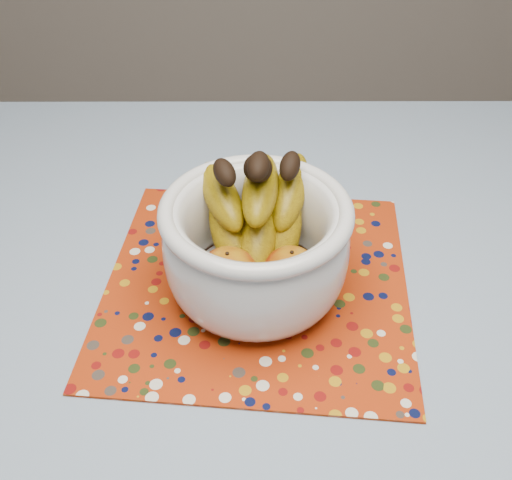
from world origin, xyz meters
TOP-DOWN VIEW (x-y plane):
  - table at (0.00, 0.00)m, footprint 1.20×1.20m
  - tablecloth at (0.00, 0.00)m, footprint 1.32×1.32m
  - placemat at (-0.04, 0.10)m, footprint 0.46×0.46m
  - fruit_bowl at (-0.04, 0.09)m, footprint 0.25×0.27m

SIDE VIEW (x-z plane):
  - table at x=0.00m, z-range 0.30..1.05m
  - tablecloth at x=0.00m, z-range 0.75..0.76m
  - placemat at x=-0.04m, z-range 0.76..0.76m
  - fruit_bowl at x=-0.04m, z-range 0.75..0.96m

